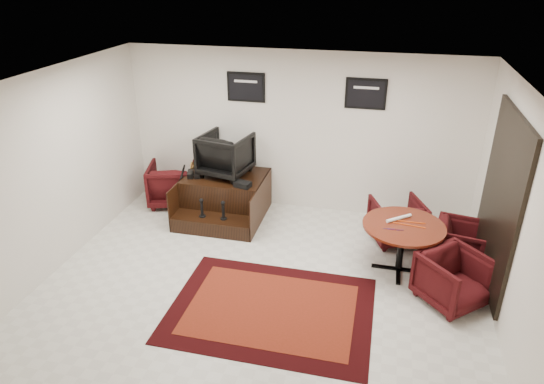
{
  "coord_description": "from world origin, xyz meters",
  "views": [
    {
      "loc": [
        1.42,
        -5.35,
        4.04
      ],
      "look_at": [
        -0.07,
        0.9,
        1.0
      ],
      "focal_mm": 32.0,
      "sensor_mm": 36.0,
      "label": 1
    }
  ],
  "objects_px": {
    "shine_podium": "(225,198)",
    "shine_chair": "(226,152)",
    "meeting_table": "(403,230)",
    "table_chair_corner": "(454,277)",
    "armchair_side": "(173,182)",
    "table_chair_back": "(397,219)",
    "table_chair_window": "(460,242)"
  },
  "relations": [
    {
      "from": "shine_chair",
      "to": "meeting_table",
      "type": "height_order",
      "value": "shine_chair"
    },
    {
      "from": "meeting_table",
      "to": "table_chair_corner",
      "type": "relative_size",
      "value": 1.47
    },
    {
      "from": "table_chair_back",
      "to": "armchair_side",
      "type": "bearing_deg",
      "value": -27.67
    },
    {
      "from": "meeting_table",
      "to": "table_chair_corner",
      "type": "distance_m",
      "value": 0.93
    },
    {
      "from": "shine_chair",
      "to": "table_chair_back",
      "type": "xyz_separation_m",
      "value": [
        2.93,
        -0.34,
        -0.74
      ]
    },
    {
      "from": "armchair_side",
      "to": "shine_chair",
      "type": "bearing_deg",
      "value": 160.86
    },
    {
      "from": "shine_podium",
      "to": "meeting_table",
      "type": "height_order",
      "value": "meeting_table"
    },
    {
      "from": "shine_podium",
      "to": "table_chair_back",
      "type": "height_order",
      "value": "table_chair_back"
    },
    {
      "from": "armchair_side",
      "to": "shine_podium",
      "type": "bearing_deg",
      "value": 153.31
    },
    {
      "from": "table_chair_back",
      "to": "table_chair_corner",
      "type": "relative_size",
      "value": 0.99
    },
    {
      "from": "shine_chair",
      "to": "table_chair_back",
      "type": "relative_size",
      "value": 1.05
    },
    {
      "from": "table_chair_back",
      "to": "table_chair_window",
      "type": "xyz_separation_m",
      "value": [
        0.91,
        -0.45,
        -0.03
      ]
    },
    {
      "from": "shine_podium",
      "to": "shine_chair",
      "type": "bearing_deg",
      "value": 90.0
    },
    {
      "from": "shine_chair",
      "to": "meeting_table",
      "type": "distance_m",
      "value": 3.26
    },
    {
      "from": "table_chair_corner",
      "to": "shine_podium",
      "type": "bearing_deg",
      "value": 113.46
    },
    {
      "from": "shine_podium",
      "to": "shine_chair",
      "type": "height_order",
      "value": "shine_chair"
    },
    {
      "from": "table_chair_corner",
      "to": "shine_chair",
      "type": "bearing_deg",
      "value": 111.61
    },
    {
      "from": "table_chair_back",
      "to": "table_chair_window",
      "type": "height_order",
      "value": "table_chair_back"
    },
    {
      "from": "shine_chair",
      "to": "meeting_table",
      "type": "relative_size",
      "value": 0.71
    },
    {
      "from": "shine_chair",
      "to": "table_chair_corner",
      "type": "relative_size",
      "value": 1.04
    },
    {
      "from": "shine_podium",
      "to": "armchair_side",
      "type": "xyz_separation_m",
      "value": [
        -1.08,
        0.23,
        0.09
      ]
    },
    {
      "from": "table_chair_back",
      "to": "table_chair_window",
      "type": "bearing_deg",
      "value": 131.94
    },
    {
      "from": "armchair_side",
      "to": "table_chair_corner",
      "type": "xyz_separation_m",
      "value": [
        4.73,
        -1.87,
        -0.04
      ]
    },
    {
      "from": "meeting_table",
      "to": "armchair_side",
      "type": "bearing_deg",
      "value": 162.51
    },
    {
      "from": "armchair_side",
      "to": "meeting_table",
      "type": "bearing_deg",
      "value": 147.65
    },
    {
      "from": "shine_chair",
      "to": "table_chair_corner",
      "type": "distance_m",
      "value": 4.14
    },
    {
      "from": "meeting_table",
      "to": "table_chair_window",
      "type": "xyz_separation_m",
      "value": [
        0.85,
        0.41,
        -0.3
      ]
    },
    {
      "from": "shine_podium",
      "to": "armchair_side",
      "type": "bearing_deg",
      "value": 168.17
    },
    {
      "from": "shine_podium",
      "to": "table_chair_window",
      "type": "relative_size",
      "value": 2.02
    },
    {
      "from": "table_chair_corner",
      "to": "meeting_table",
      "type": "bearing_deg",
      "value": 95.85
    },
    {
      "from": "armchair_side",
      "to": "table_chair_back",
      "type": "height_order",
      "value": "armchair_side"
    },
    {
      "from": "shine_podium",
      "to": "shine_chair",
      "type": "xyz_separation_m",
      "value": [
        -0.0,
        0.14,
        0.79
      ]
    }
  ]
}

